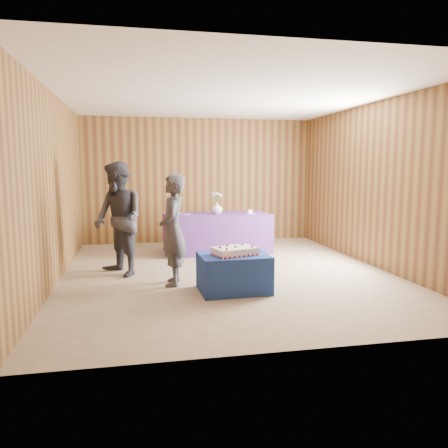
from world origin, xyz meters
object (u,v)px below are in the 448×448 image
object	(u,v)px
guest_right	(119,219)
vase	(217,208)
serving_table	(217,233)
cake_table	(234,273)
sheet_cake	(235,251)
guest_left	(173,230)

from	to	relation	value
guest_right	vase	bearing A→B (deg)	98.01
serving_table	vase	size ratio (longest dim) A/B	9.00
cake_table	serving_table	world-z (taller)	serving_table
sheet_cake	guest_right	xyz separation A→B (m)	(-1.52, 1.22, 0.32)
sheet_cake	vase	xyz separation A→B (m)	(0.27, 2.74, 0.31)
cake_table	guest_left	xyz separation A→B (m)	(-0.76, 0.49, 0.52)
serving_table	vase	distance (m)	0.49
serving_table	guest_right	xyz separation A→B (m)	(-1.79, -1.51, 0.49)
sheet_cake	guest_right	distance (m)	1.98
cake_table	serving_table	bearing A→B (deg)	82.47
serving_table	guest_left	world-z (taller)	guest_left
guest_left	guest_right	distance (m)	1.03
cake_table	guest_left	world-z (taller)	guest_left
sheet_cake	guest_right	world-z (taller)	guest_right
serving_table	guest_left	bearing A→B (deg)	-117.95
serving_table	sheet_cake	bearing A→B (deg)	-98.48
serving_table	sheet_cake	size ratio (longest dim) A/B	3.07
cake_table	sheet_cake	size ratio (longest dim) A/B	1.38
serving_table	guest_left	xyz separation A→B (m)	(-1.04, -2.21, 0.40)
vase	guest_right	world-z (taller)	guest_right
serving_table	guest_left	distance (m)	2.47
vase	guest_left	distance (m)	2.45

